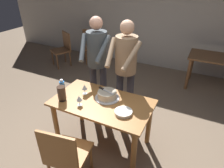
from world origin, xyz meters
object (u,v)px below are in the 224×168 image
hurricane_lamp (62,93)px  background_chair_0 (91,45)px  cake_on_platter (107,95)px  person_cutting_cake (126,65)px  wine_glass_near (79,98)px  background_table (213,64)px  plate_stack (123,112)px  water_bottle (63,88)px  wine_glass_far (85,87)px  cake_knife (103,89)px  person_standing_beside (97,58)px  background_chair_1 (63,48)px  chair_near_side (66,154)px  main_dining_table (102,110)px

hurricane_lamp → background_chair_0: (-1.31, 2.85, -0.37)m
cake_on_platter → person_cutting_cake: size_ratio=0.20×
wine_glass_near → background_table: size_ratio=0.14×
plate_stack → water_bottle: water_bottle is taller
wine_glass_far → hurricane_lamp: 0.33m
background_table → wine_glass_far: bearing=-123.7°
cake_knife → plate_stack: 0.48m
plate_stack → person_standing_beside: bearing=137.1°
cake_knife → background_chair_1: bearing=140.0°
chair_near_side → background_chair_0: bearing=117.4°
cake_on_platter → person_cutting_cake: bearing=83.2°
plate_stack → wine_glass_near: size_ratio=1.53×
wine_glass_near → background_chair_1: 3.13m
person_cutting_cake → background_chair_1: person_cutting_cake is taller
person_standing_beside → background_chair_1: (-1.94, 1.45, -0.58)m
plate_stack → person_standing_beside: size_ratio=0.13×
cake_on_platter → background_table: cake_on_platter is taller
background_table → background_chair_0: 3.12m
cake_knife → wine_glass_far: (-0.27, -0.06, -0.01)m
cake_on_platter → background_chair_0: size_ratio=0.38×
cake_on_platter → chair_near_side: (-0.08, -0.86, -0.31)m
cake_knife → person_standing_beside: (-0.38, 0.49, 0.21)m
cake_on_platter → wine_glass_far: wine_glass_far is taller
person_standing_beside → background_chair_0: bearing=124.5°
plate_stack → cake_on_platter: bearing=148.0°
wine_glass_near → person_cutting_cake: 0.87m
wine_glass_near → background_chair_1: size_ratio=0.16×
person_standing_beside → background_table: (1.72, 1.87, -0.50)m
main_dining_table → cake_knife: (-0.04, 0.13, 0.25)m
plate_stack → hurricane_lamp: (-0.86, -0.10, 0.09)m
background_chair_0 → hurricane_lamp: bearing=-65.2°
background_chair_0 → background_chair_1: bearing=-133.5°
cake_knife → chair_near_side: size_ratio=0.29×
cake_on_platter → background_table: (1.28, 2.39, -0.22)m
wine_glass_far → background_table: 2.93m
wine_glass_far → main_dining_table: bearing=-12.5°
wine_glass_near → background_chair_0: 3.28m
water_bottle → wine_glass_near: bearing=-15.5°
cake_knife → background_chair_1: size_ratio=0.29×
wine_glass_near → hurricane_lamp: size_ratio=0.69×
background_chair_1 → chair_near_side: bearing=-50.8°
water_bottle → person_cutting_cake: person_cutting_cake is taller
wine_glass_near → water_bottle: (-0.34, 0.09, 0.01)m
water_bottle → chair_near_side: 0.91m
background_table → plate_stack: bearing=-109.9°
wine_glass_near → person_standing_beside: bearing=103.6°
main_dining_table → cake_knife: size_ratio=5.07×
hurricane_lamp → chair_near_side: hurricane_lamp is taller
plate_stack → chair_near_side: size_ratio=0.24×
water_bottle → cake_knife: bearing=23.6°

